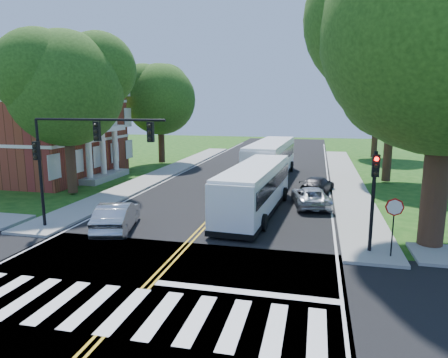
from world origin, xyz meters
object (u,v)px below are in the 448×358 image
(signal_nw, at_px, (78,147))
(bus_lead, at_px, (255,188))
(bus_follow, at_px, (271,159))
(suv, at_px, (311,197))
(hatchback, at_px, (117,216))
(dark_sedan, at_px, (317,185))
(signal_ne, at_px, (374,188))

(signal_nw, xyz_separation_m, bus_lead, (8.09, 5.66, -2.84))
(bus_follow, xyz_separation_m, suv, (3.68, -9.38, -1.09))
(signal_nw, height_order, hatchback, signal_nw)
(bus_lead, relative_size, suv, 2.48)
(dark_sedan, bearing_deg, suv, 99.57)
(hatchback, distance_m, dark_sedan, 15.33)
(bus_follow, bearing_deg, bus_lead, 94.82)
(signal_ne, bearing_deg, bus_lead, 136.54)
(bus_lead, xyz_separation_m, dark_sedan, (3.66, 6.38, -0.91))
(signal_nw, distance_m, signal_ne, 14.13)
(signal_ne, bearing_deg, signal_nw, -179.95)
(bus_follow, xyz_separation_m, hatchback, (-6.01, -16.84, -0.96))
(bus_follow, distance_m, dark_sedan, 6.79)
(signal_ne, relative_size, bus_follow, 0.35)
(signal_nw, relative_size, bus_follow, 0.56)
(suv, distance_m, dark_sedan, 4.10)
(signal_nw, distance_m, bus_lead, 10.28)
(bus_lead, bearing_deg, hatchback, 42.58)
(bus_follow, relative_size, dark_sedan, 3.00)
(suv, bearing_deg, bus_follow, -78.66)
(signal_nw, distance_m, hatchback, 4.00)
(signal_nw, distance_m, suv, 14.35)
(bus_follow, bearing_deg, signal_ne, 112.96)
(bus_follow, height_order, suv, bus_follow)
(signal_nw, height_order, bus_lead, signal_nw)
(signal_ne, bearing_deg, hatchback, 177.70)
(suv, bearing_deg, hatchback, 27.53)
(bus_lead, bearing_deg, bus_follow, -83.99)
(dark_sedan, bearing_deg, signal_ne, 116.13)
(signal_nw, xyz_separation_m, dark_sedan, (11.75, 12.05, -3.75))
(bus_follow, relative_size, hatchback, 2.77)
(signal_nw, xyz_separation_m, suv, (11.34, 7.97, -3.73))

